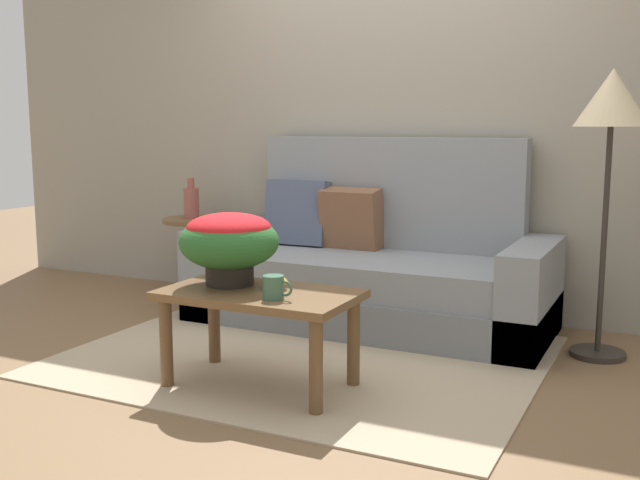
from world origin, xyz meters
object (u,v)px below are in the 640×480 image
at_px(potted_plant, 229,240).
at_px(snack_bowl, 275,282).
at_px(side_table, 195,242).
at_px(floor_lamp, 611,116).
at_px(coffee_table, 260,307).
at_px(couch, 371,270).
at_px(table_vase, 191,202).
at_px(coffee_mug, 274,287).

distance_m(potted_plant, snack_bowl, 0.30).
relative_size(side_table, floor_lamp, 0.37).
relative_size(side_table, snack_bowl, 4.68).
relative_size(side_table, potted_plant, 1.18).
distance_m(coffee_table, potted_plant, 0.35).
bearing_deg(couch, side_table, 174.84).
height_order(snack_bowl, table_vase, table_vase).
bearing_deg(table_vase, snack_bowl, -43.37).
bearing_deg(table_vase, couch, -5.02).
height_order(side_table, floor_lamp, floor_lamp).
relative_size(couch, coffee_mug, 15.34).
height_order(couch, side_table, couch).
height_order(potted_plant, coffee_mug, potted_plant).
relative_size(coffee_table, side_table, 1.61).
relative_size(coffee_mug, table_vase, 0.49).
distance_m(couch, potted_plant, 1.31).
distance_m(floor_lamp, snack_bowl, 1.89).
bearing_deg(floor_lamp, couch, 174.98).
relative_size(couch, floor_lamp, 1.45).
bearing_deg(potted_plant, table_vase, 131.27).
distance_m(coffee_table, snack_bowl, 0.14).
bearing_deg(snack_bowl, floor_lamp, 40.40).
relative_size(coffee_mug, snack_bowl, 1.18).
distance_m(couch, snack_bowl, 1.25).
height_order(floor_lamp, snack_bowl, floor_lamp).
height_order(couch, snack_bowl, couch).
xyz_separation_m(coffee_table, table_vase, (-1.39, 1.42, 0.29)).
bearing_deg(floor_lamp, coffee_table, -139.13).
bearing_deg(side_table, potted_plant, -49.22).
relative_size(floor_lamp, snack_bowl, 12.56).
height_order(floor_lamp, coffee_mug, floor_lamp).
height_order(couch, coffee_table, couch).
bearing_deg(table_vase, side_table, 5.33).
height_order(couch, floor_lamp, floor_lamp).
relative_size(floor_lamp, table_vase, 5.22).
relative_size(couch, table_vase, 7.55).
height_order(coffee_table, side_table, side_table).
distance_m(floor_lamp, table_vase, 2.83).
relative_size(potted_plant, snack_bowl, 3.98).
distance_m(couch, table_vase, 1.46).
bearing_deg(potted_plant, snack_bowl, 1.10).
bearing_deg(couch, coffee_table, -90.93).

